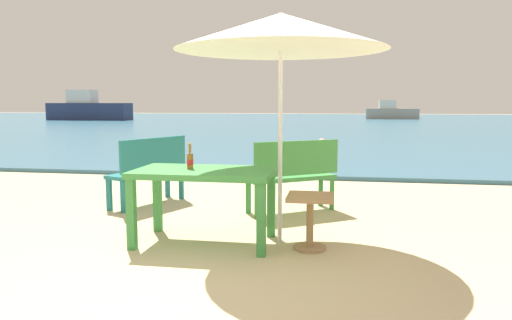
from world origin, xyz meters
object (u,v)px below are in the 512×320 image
beer_bottle_amber (190,160)px  swimmer_person (322,148)px  picnic_table_green (204,180)px  bench_green_left (294,172)px  side_table_wood (310,214)px  bench_teal_center (150,167)px  patio_umbrella (281,32)px  boat_barge (391,112)px  boat_sailboat (89,109)px

beer_bottle_amber → swimmer_person: size_ratio=0.65×
picnic_table_green → bench_green_left: size_ratio=1.17×
side_table_wood → picnic_table_green: bearing=177.9°
bench_teal_center → swimmer_person: (2.18, 6.49, -0.30)m
bench_green_left → picnic_table_green: bearing=-117.4°
bench_teal_center → bench_green_left: bearing=-3.7°
patio_umbrella → bench_teal_center: (-2.00, 1.47, -1.58)m
side_table_wood → boat_barge: bearing=82.7°
swimmer_person → boat_sailboat: 29.18m
patio_umbrella → boat_sailboat: (-18.84, 30.08, -1.19)m
boat_sailboat → swimmer_person: bearing=-49.3°
bench_green_left → beer_bottle_amber: bearing=-122.0°
bench_green_left → boat_sailboat: bearing=123.3°
bench_teal_center → boat_barge: (7.05, 35.14, 0.10)m
beer_bottle_amber → bench_teal_center: (-1.10, 1.61, -0.31)m
beer_bottle_amber → side_table_wood: 1.32m
beer_bottle_amber → boat_barge: size_ratio=0.06×
side_table_wood → bench_green_left: 1.57m
picnic_table_green → bench_green_left: (0.77, 1.49, -0.11)m
bench_green_left → swimmer_person: size_ratio=2.92×
side_table_wood → swimmer_person: (-0.14, 8.15, -0.11)m
picnic_table_green → bench_teal_center: size_ratio=1.13×
patio_umbrella → bench_teal_center: patio_umbrella is taller
patio_umbrella → swimmer_person: bearing=88.7°
picnic_table_green → bench_green_left: bearing=62.6°
patio_umbrella → side_table_wood: size_ratio=4.26×
patio_umbrella → side_table_wood: patio_umbrella is taller
side_table_wood → boat_sailboat: bearing=122.3°
picnic_table_green → bench_teal_center: bench_teal_center is taller
picnic_table_green → bench_teal_center: (-1.25, 1.62, -0.11)m
swimmer_person → boat_barge: bearing=80.4°
swimmer_person → boat_sailboat: size_ratio=0.06×
bench_teal_center → patio_umbrella: bearing=-36.4°
side_table_wood → bench_teal_center: (-2.32, 1.66, 0.19)m
beer_bottle_amber → side_table_wood: size_ratio=0.49×
patio_umbrella → side_table_wood: 1.80m
picnic_table_green → boat_sailboat: bearing=120.9°
picnic_table_green → bench_green_left: bench_green_left is taller
boat_sailboat → boat_barge: size_ratio=1.52×
boat_barge → picnic_table_green: bearing=-99.0°
bench_teal_center → boat_sailboat: bearing=120.5°
swimmer_person → side_table_wood: bearing=-89.0°
swimmer_person → boat_sailboat: bearing=130.7°
bench_green_left → bench_teal_center: bearing=176.3°
beer_bottle_amber → boat_sailboat: 35.14m
bench_green_left → patio_umbrella: bearing=-90.8°
bench_teal_center → boat_barge: bearing=78.7°
boat_sailboat → boat_barge: (23.89, 6.53, -0.29)m
patio_umbrella → boat_barge: size_ratio=0.54×
picnic_table_green → boat_barge: 37.21m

